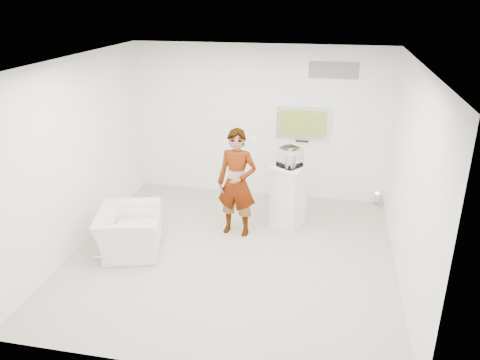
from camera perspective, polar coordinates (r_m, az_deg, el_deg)
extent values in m
cube|color=#A9A39B|center=(7.52, -0.88, -9.01)|extent=(5.00, 5.00, 0.01)
cube|color=#323235|center=(6.51, -1.03, 14.19)|extent=(5.00, 5.00, 0.01)
cube|color=white|center=(9.22, 2.40, 7.01)|extent=(5.00, 0.01, 3.00)
cube|color=white|center=(4.69, -7.57, -8.66)|extent=(5.00, 0.01, 3.00)
cube|color=white|center=(7.77, -19.28, 2.91)|extent=(0.01, 5.00, 3.00)
cube|color=white|center=(6.82, 20.03, 0.19)|extent=(0.01, 5.00, 3.00)
cube|color=silver|center=(9.07, 7.70, 6.90)|extent=(1.00, 0.08, 0.60)
cube|color=slate|center=(8.88, 11.35, 12.97)|extent=(0.90, 0.02, 0.30)
imported|color=white|center=(7.77, -0.37, -0.38)|extent=(0.72, 0.52, 1.84)
imported|color=white|center=(7.66, -13.38, -6.11)|extent=(1.18, 1.28, 0.70)
cube|color=white|center=(8.24, 5.90, -1.94)|extent=(0.70, 0.70, 1.10)
cylinder|color=silver|center=(9.47, 16.31, -2.23)|extent=(0.20, 0.20, 0.28)
cube|color=white|center=(7.98, 6.10, 2.78)|extent=(0.46, 0.46, 0.33)
cube|color=white|center=(8.00, 6.09, 2.36)|extent=(0.05, 0.15, 0.21)
cube|color=white|center=(7.59, 1.77, 4.97)|extent=(0.04, 0.13, 0.03)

